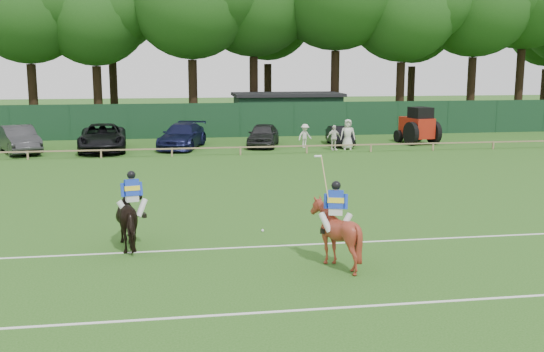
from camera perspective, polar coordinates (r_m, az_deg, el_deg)
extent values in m
plane|color=#1E4C14|center=(19.99, -0.06, -5.50)|extent=(160.00, 160.00, 0.00)
imported|color=black|center=(19.15, -12.36, -3.73)|extent=(1.40, 2.24, 1.75)
imported|color=maroon|center=(17.08, 5.69, -5.17)|extent=(1.85, 1.97, 1.79)
imported|color=#313234|center=(41.19, -21.76, 3.06)|extent=(3.61, 5.25, 1.64)
imported|color=black|center=(40.48, -14.94, 3.34)|extent=(3.11, 6.11, 1.65)
imported|color=#12153A|center=(40.80, -8.04, 3.58)|extent=(3.63, 5.79, 1.57)
imported|color=#28282B|center=(41.21, -0.80, 3.70)|extent=(2.87, 4.73, 1.50)
imported|color=black|center=(42.14, 6.12, 3.60)|extent=(1.54, 3.83, 1.24)
imported|color=silver|center=(40.75, 2.97, 3.62)|extent=(1.12, 0.90, 1.51)
imported|color=silver|center=(39.63, 5.55, 3.43)|extent=(0.98, 0.57, 1.56)
imported|color=silver|center=(40.05, 6.80, 3.73)|extent=(1.02, 0.76, 1.90)
cube|color=silver|center=(19.02, -12.43, -1.96)|extent=(0.41, 0.34, 0.18)
cube|color=#1B3AC4|center=(18.95, -12.46, -1.01)|extent=(0.46, 0.39, 0.51)
cube|color=yellow|center=(18.96, -12.46, -1.07)|extent=(0.48, 0.38, 0.18)
sphere|color=black|center=(18.89, -12.51, 0.09)|extent=(0.25, 0.25, 0.25)
cylinder|color=silver|center=(19.08, -11.60, -2.81)|extent=(0.41, 0.41, 0.59)
cylinder|color=silver|center=(18.99, -13.14, -2.93)|extent=(0.44, 0.31, 0.59)
cube|color=silver|center=(16.92, 5.72, -3.15)|extent=(0.42, 0.35, 0.18)
cube|color=#1B3AC4|center=(16.85, 5.74, -2.09)|extent=(0.47, 0.41, 0.51)
cube|color=yellow|center=(16.86, 5.74, -2.16)|extent=(0.49, 0.40, 0.18)
sphere|color=black|center=(16.78, 5.77, -0.86)|extent=(0.25, 0.25, 0.25)
cylinder|color=silver|center=(16.94, 6.58, -4.20)|extent=(0.45, 0.30, 0.59)
cylinder|color=silver|center=(16.96, 4.82, -4.15)|extent=(0.40, 0.42, 0.59)
cylinder|color=tan|center=(16.81, 4.76, -0.20)|extent=(0.12, 0.63, 1.17)
sphere|color=silver|center=(20.57, -0.85, -4.92)|extent=(0.09, 0.09, 0.09)
cube|color=silver|center=(14.40, 3.75, -11.84)|extent=(60.00, 0.10, 0.01)
cube|color=silver|center=(19.04, 0.41, -6.28)|extent=(60.00, 0.10, 0.01)
cube|color=#997F5B|center=(37.46, -4.37, 2.55)|extent=(62.00, 0.08, 0.08)
cube|color=#14351E|center=(46.30, -5.31, 4.99)|extent=(92.00, 0.04, 2.50)
cube|color=#14331E|center=(49.99, 1.36, 5.58)|extent=(8.00, 4.00, 2.80)
cube|color=black|center=(49.89, 1.37, 7.32)|extent=(8.40, 4.40, 0.24)
cube|color=#A81E0F|center=(43.88, 12.84, 4.27)|extent=(1.76, 2.66, 1.33)
cube|color=black|center=(43.46, 13.17, 5.42)|extent=(1.45, 1.53, 0.92)
cylinder|color=black|center=(42.85, 12.35, 3.73)|extent=(0.58, 1.57, 1.54)
cylinder|color=black|center=(43.79, 14.29, 3.79)|extent=(0.58, 1.57, 1.54)
cylinder|color=black|center=(44.42, 11.26, 3.53)|extent=(0.45, 0.86, 0.82)
cylinder|color=black|center=(45.22, 12.94, 3.58)|extent=(0.45, 0.86, 0.82)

